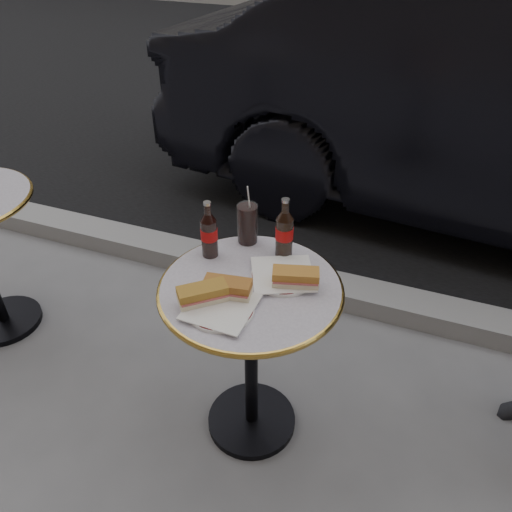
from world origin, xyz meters
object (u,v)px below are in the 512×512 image
(plate_right, at_px, (283,276))
(bistro_table, at_px, (251,361))
(cola_glass, at_px, (247,223))
(cola_bottle_left, at_px, (209,229))
(cola_bottle_right, at_px, (285,228))
(plate_left, at_px, (221,309))

(plate_right, bearing_deg, bistro_table, -136.31)
(plate_right, height_order, cola_glass, cola_glass)
(cola_bottle_left, xyz_separation_m, cola_bottle_right, (0.25, 0.09, 0.01))
(plate_left, distance_m, plate_right, 0.26)
(cola_glass, bearing_deg, bistro_table, -66.05)
(bistro_table, xyz_separation_m, cola_bottle_left, (-0.20, 0.11, 0.47))
(bistro_table, relative_size, cola_bottle_left, 3.37)
(bistro_table, distance_m, cola_bottle_right, 0.53)
(plate_right, xyz_separation_m, cola_bottle_left, (-0.28, 0.03, 0.10))
(plate_left, relative_size, cola_bottle_left, 0.98)
(cola_bottle_left, relative_size, cola_bottle_right, 0.94)
(bistro_table, distance_m, cola_bottle_left, 0.53)
(plate_right, height_order, cola_bottle_left, cola_bottle_left)
(bistro_table, relative_size, plate_left, 3.45)
(cola_bottle_left, height_order, cola_glass, cola_bottle_left)
(cola_bottle_left, height_order, cola_bottle_right, cola_bottle_right)
(bistro_table, bearing_deg, plate_right, 43.69)
(cola_bottle_right, bearing_deg, cola_glass, 166.44)
(cola_bottle_right, bearing_deg, bistro_table, -102.90)
(plate_right, distance_m, cola_bottle_left, 0.30)
(plate_left, xyz_separation_m, plate_right, (0.13, 0.23, 0.00))
(bistro_table, bearing_deg, plate_left, -106.24)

